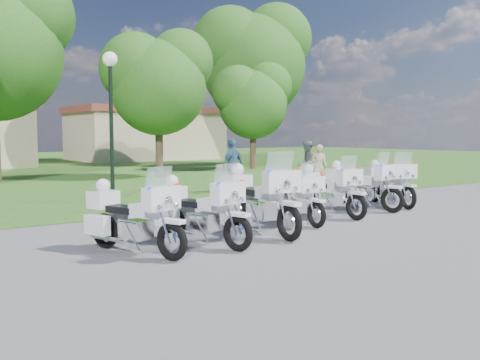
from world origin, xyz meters
TOP-DOWN VIEW (x-y plane):
  - ground at (0.00, 0.00)m, footprint 100.00×100.00m
  - grass_lawn at (0.00, 27.00)m, footprint 100.00×48.00m
  - motorcycle_0 at (-4.12, -0.71)m, footprint 1.21×2.21m
  - motorcycle_1 at (-2.77, -0.73)m, footprint 1.11×2.26m
  - motorcycle_2 at (-1.15, -0.45)m, footprint 0.92×2.57m
  - motorcycle_3 at (0.31, 0.11)m, footprint 0.82×2.14m
  - motorcycle_4 at (1.73, 0.38)m, footprint 0.76×2.29m
  - motorcycle_5 at (3.23, 0.68)m, footprint 1.06×2.35m
  - motorcycle_6 at (4.54, 0.76)m, footprint 1.20×2.25m
  - lamp_post at (-1.67, 6.05)m, footprint 0.44×0.44m
  - tree_2 at (3.78, 13.70)m, footprint 5.27×4.50m
  - tree_3 at (10.85, 15.62)m, footprint 4.66×3.97m
  - tree_4 at (14.07, 19.89)m, footprint 8.16×6.97m
  - building_east at (11.00, 30.00)m, footprint 11.44×7.28m
  - bystander_a at (5.91, 5.03)m, footprint 0.72×0.70m
  - bystander_b at (6.41, 6.18)m, footprint 1.06×1.09m
  - bystander_c at (2.90, 6.25)m, footprint 1.19×0.80m

SIDE VIEW (x-z plane):
  - ground at x=0.00m, z-range 0.00..0.00m
  - grass_lawn at x=0.00m, z-range 0.00..0.01m
  - motorcycle_3 at x=0.31m, z-range -0.12..1.32m
  - motorcycle_0 at x=-4.12m, z-range -0.13..1.41m
  - motorcycle_4 at x=1.73m, z-range -0.13..1.42m
  - motorcycle_1 at x=-2.77m, z-range -0.13..1.42m
  - motorcycle_6 at x=4.54m, z-range -0.13..1.43m
  - motorcycle_5 at x=3.23m, z-range -0.13..1.47m
  - motorcycle_2 at x=-1.15m, z-range -0.14..1.58m
  - bystander_a at x=5.91m, z-range 0.00..1.66m
  - bystander_b at x=6.41m, z-range 0.00..1.78m
  - bystander_c at x=2.90m, z-range 0.00..1.88m
  - building_east at x=11.00m, z-range 0.02..4.12m
  - lamp_post at x=-1.67m, z-range 1.12..5.60m
  - tree_3 at x=10.85m, z-range 1.00..7.21m
  - tree_2 at x=3.78m, z-range 1.13..8.16m
  - tree_4 at x=14.07m, z-range 1.76..12.65m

